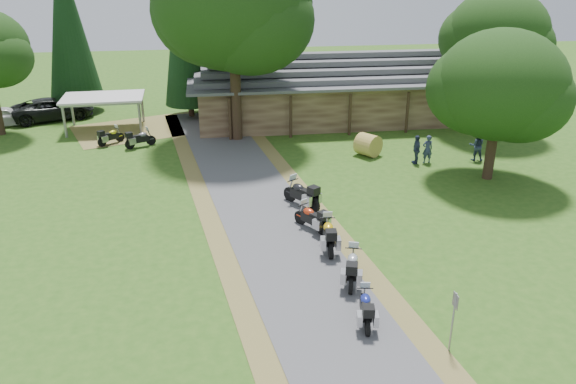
{
  "coord_description": "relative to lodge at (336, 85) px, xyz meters",
  "views": [
    {
      "loc": [
        -3.34,
        -16.1,
        11.12
      ],
      "look_at": [
        -0.09,
        6.37,
        1.6
      ],
      "focal_mm": 35.0,
      "sensor_mm": 36.0,
      "label": 1
    }
  ],
  "objects": [
    {
      "name": "ground",
      "position": [
        -6.0,
        -24.0,
        -2.45
      ],
      "size": [
        120.0,
        120.0,
        0.0
      ],
      "primitive_type": "plane",
      "color": "#2B5518",
      "rests_on": "ground"
    },
    {
      "name": "driveway",
      "position": [
        -6.5,
        -20.0,
        -2.45
      ],
      "size": [
        51.95,
        51.95,
        0.0
      ],
      "primitive_type": "plane",
      "rotation": [
        0.0,
        0.0,
        0.14
      ],
      "color": "#444447",
      "rests_on": "ground"
    },
    {
      "name": "lodge",
      "position": [
        0.0,
        0.0,
        0.0
      ],
      "size": [
        21.4,
        9.4,
        4.9
      ],
      "primitive_type": null,
      "color": "brown",
      "rests_on": "ground"
    },
    {
      "name": "carport",
      "position": [
        -16.46,
        -0.76,
        -1.28
      ],
      "size": [
        5.54,
        3.81,
        2.34
      ],
      "primitive_type": null,
      "rotation": [
        0.0,
        0.0,
        0.04
      ],
      "color": "silver",
      "rests_on": "ground"
    },
    {
      "name": "car_white_sedan",
      "position": [
        -23.71,
        1.19,
        -1.58
      ],
      "size": [
        3.33,
        5.59,
        1.74
      ],
      "primitive_type": "imported",
      "rotation": [
        0.0,
        0.0,
        1.8
      ],
      "color": "silver",
      "rests_on": "ground"
    },
    {
      "name": "car_dark_suv",
      "position": [
        -20.73,
        2.47,
        -1.25
      ],
      "size": [
        4.75,
        6.81,
        2.4
      ],
      "primitive_type": "imported",
      "rotation": [
        0.0,
        0.0,
        1.94
      ],
      "color": "black",
      "rests_on": "ground"
    },
    {
      "name": "motorcycle_row_a",
      "position": [
        -4.61,
        -25.19,
        -1.85
      ],
      "size": [
        0.86,
        1.82,
        1.2
      ],
      "primitive_type": null,
      "rotation": [
        0.0,
        0.0,
        1.4
      ],
      "color": "navy",
      "rests_on": "ground"
    },
    {
      "name": "motorcycle_row_b",
      "position": [
        -4.44,
        -22.71,
        -1.77
      ],
      "size": [
        1.18,
        2.08,
        1.35
      ],
      "primitive_type": null,
      "rotation": [
        0.0,
        0.0,
        1.28
      ],
      "color": "#AFB2B7",
      "rests_on": "ground"
    },
    {
      "name": "motorcycle_row_c",
      "position": [
        -4.76,
        -20.08,
        -1.75
      ],
      "size": [
        0.87,
        2.09,
        1.39
      ],
      "primitive_type": null,
      "rotation": [
        0.0,
        0.0,
        1.47
      ],
      "color": "yellow",
      "rests_on": "ground"
    },
    {
      "name": "motorcycle_row_d",
      "position": [
        -5.14,
        -18.27,
        -1.81
      ],
      "size": [
        1.52,
        1.91,
        1.28
      ],
      "primitive_type": null,
      "rotation": [
        0.0,
        0.0,
        2.14
      ],
      "color": "red",
      "rests_on": "ground"
    },
    {
      "name": "motorcycle_row_e",
      "position": [
        -5.17,
        -15.75,
        -1.72
      ],
      "size": [
        1.75,
        2.18,
        1.47
      ],
      "primitive_type": null,
      "rotation": [
        0.0,
        0.0,
        2.14
      ],
      "color": "black",
      "rests_on": "ground"
    },
    {
      "name": "motorcycle_carport_a",
      "position": [
        -15.65,
        -4.29,
        -1.87
      ],
      "size": [
        1.63,
        1.54,
        1.16
      ],
      "primitive_type": null,
      "rotation": [
        0.0,
        0.0,
        0.73
      ],
      "color": "yellow",
      "rests_on": "ground"
    },
    {
      "name": "motorcycle_carport_b",
      "position": [
        -13.72,
        -5.18,
        -1.84
      ],
      "size": [
        1.85,
        1.33,
        1.22
      ],
      "primitive_type": null,
      "rotation": [
        0.0,
        0.0,
        0.47
      ],
      "color": "slate",
      "rests_on": "ground"
    },
    {
      "name": "person_a",
      "position": [
        3.12,
        -10.6,
        -1.47
      ],
      "size": [
        0.56,
        0.41,
        1.96
      ],
      "primitive_type": "imported",
      "rotation": [
        0.0,
        0.0,
        3.15
      ],
      "color": "#313B5A",
      "rests_on": "ground"
    },
    {
      "name": "person_b",
      "position": [
        6.15,
        -10.58,
        -1.39
      ],
      "size": [
        0.7,
        0.58,
        2.11
      ],
      "primitive_type": "imported",
      "rotation": [
        0.0,
        0.0,
        2.86
      ],
      "color": "#313B5A",
      "rests_on": "ground"
    },
    {
      "name": "person_c",
      "position": [
        2.45,
        -10.59,
        -1.46
      ],
      "size": [
        0.44,
        0.59,
        1.99
      ],
      "primitive_type": "imported",
      "rotation": [
        0.0,
        0.0,
        4.65
      ],
      "color": "#313B5A",
      "rests_on": "ground"
    },
    {
      "name": "hay_bale",
      "position": [
        0.07,
        -8.82,
        -1.79
      ],
      "size": [
        1.79,
        1.76,
        1.33
      ],
      "primitive_type": "cylinder",
      "rotation": [
        1.57,
        0.0,
        0.62
      ],
      "color": "#A18C3B",
      "rests_on": "ground"
    },
    {
      "name": "sign_post",
      "position": [
        -2.46,
        -26.99,
        -1.42
      ],
      "size": [
        0.37,
        0.06,
        2.05
      ],
      "primitive_type": null,
      "color": "gray",
      "rests_on": "ground"
    },
    {
      "name": "oak_lodge_left",
      "position": [
        -7.55,
        -4.39,
        4.52
      ],
      "size": [
        9.71,
        9.71,
        13.94
      ],
      "primitive_type": null,
      "color": "black",
      "rests_on": "ground"
    },
    {
      "name": "oak_lodge_right",
      "position": [
        9.47,
        -4.95,
        2.87
      ],
      "size": [
        6.49,
        6.49,
        10.64
      ],
      "primitive_type": null,
      "color": "black",
      "rests_on": "ground"
    },
    {
      "name": "oak_driveway",
      "position": [
        5.48,
        -13.46,
        1.67
      ],
      "size": [
        6.66,
        6.66,
        8.24
      ],
      "primitive_type": null,
      "color": "black",
      "rests_on": "ground"
    },
    {
      "name": "cedar_near",
      "position": [
        -10.64,
        1.98,
        4.11
      ],
      "size": [
        3.7,
        3.7,
        13.12
      ],
      "primitive_type": "cone",
      "color": "black",
      "rests_on": "ground"
    },
    {
      "name": "cedar_far",
      "position": [
        -19.3,
        4.69,
        3.74
      ],
      "size": [
        3.96,
        3.96,
        12.39
      ],
      "primitive_type": "cone",
      "color": "black",
      "rests_on": "ground"
    }
  ]
}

